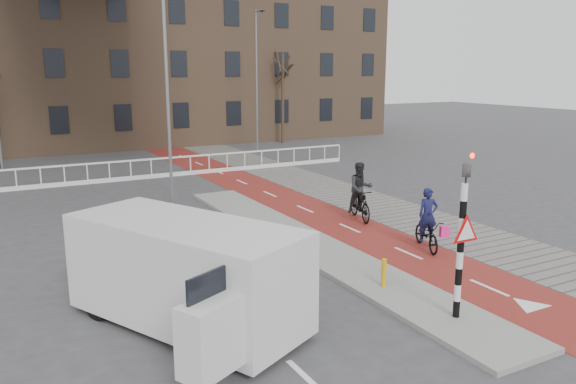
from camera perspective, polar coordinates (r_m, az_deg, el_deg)
name	(u,v)px	position (r m, az deg, el deg)	size (l,w,h in m)	color
ground	(414,285)	(14.43, 12.71, -9.25)	(120.00, 120.00, 0.00)	#38383A
bike_lane	(281,199)	(23.19, -0.74, -0.69)	(2.50, 60.00, 0.01)	maroon
sidewalk	(338,192)	(24.58, 5.06, 0.01)	(3.00, 60.00, 0.01)	slate
curb_island	(308,244)	(17.08, 2.08, -5.30)	(1.80, 16.00, 0.12)	gray
traffic_signal	(462,232)	(12.02, 17.30, -3.90)	(0.80, 0.80, 3.68)	black
bollard	(384,273)	(13.80, 9.71, -8.08)	(0.12, 0.12, 0.68)	#E1A00C
cyclist_near	(427,229)	(17.12, 13.97, -3.65)	(1.20, 1.85, 1.84)	black
cyclist_far	(360,196)	(19.94, 7.34, -0.43)	(1.04, 2.00, 2.06)	black
van	(186,272)	(11.81, -10.33, -8.00)	(4.15, 5.54, 2.22)	silver
railing	(88,178)	(27.75, -19.68, 1.39)	(28.00, 0.10, 0.99)	silver
townhouse_row	(73,31)	(42.52, -20.99, 15.04)	(46.00, 10.00, 15.90)	#7F6047
tree_right	(283,99)	(40.73, -0.55, 9.46)	(0.22, 0.22, 6.37)	#322516
streetlight_near	(167,91)	(21.65, -12.17, 10.04)	(0.12, 0.12, 8.93)	slate
streetlight_right	(257,83)	(36.17, -3.21, 11.02)	(0.12, 0.12, 8.82)	slate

